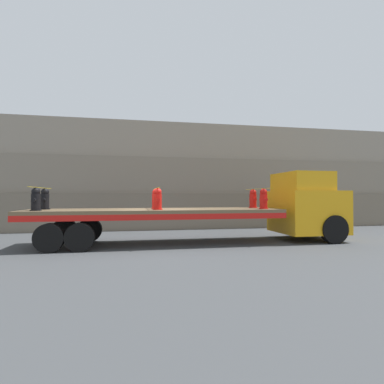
# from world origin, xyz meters

# --- Properties ---
(ground_plane) EXTENTS (120.00, 120.00, 0.00)m
(ground_plane) POSITION_xyz_m (0.00, 0.00, 0.00)
(ground_plane) COLOR #3F4244
(rock_cliff) EXTENTS (60.00, 3.30, 5.93)m
(rock_cliff) POSITION_xyz_m (0.00, 6.24, 2.97)
(rock_cliff) COLOR #706656
(rock_cliff) RESTS_ON ground_plane
(truck_cab) EXTENTS (2.45, 2.60, 2.80)m
(truck_cab) POSITION_xyz_m (6.34, 0.00, 1.42)
(truck_cab) COLOR orange
(truck_cab) RESTS_ON ground_plane
(flatbed_trailer) EXTENTS (9.42, 2.51, 1.33)m
(flatbed_trailer) POSITION_xyz_m (-0.78, 0.00, 1.05)
(flatbed_trailer) COLOR brown
(flatbed_trailer) RESTS_ON ground_plane
(fire_hydrant_black_near_0) EXTENTS (0.37, 0.53, 0.79)m
(fire_hydrant_black_near_0) POSITION_xyz_m (-4.11, -0.53, 1.71)
(fire_hydrant_black_near_0) COLOR black
(fire_hydrant_black_near_0) RESTS_ON flatbed_trailer
(fire_hydrant_black_far_0) EXTENTS (0.37, 0.53, 0.79)m
(fire_hydrant_black_far_0) POSITION_xyz_m (-4.11, 0.53, 1.71)
(fire_hydrant_black_far_0) COLOR black
(fire_hydrant_black_far_0) RESTS_ON flatbed_trailer
(fire_hydrant_red_near_1) EXTENTS (0.37, 0.53, 0.79)m
(fire_hydrant_red_near_1) POSITION_xyz_m (0.00, -0.53, 1.71)
(fire_hydrant_red_near_1) COLOR red
(fire_hydrant_red_near_1) RESTS_ON flatbed_trailer
(fire_hydrant_red_far_1) EXTENTS (0.37, 0.53, 0.79)m
(fire_hydrant_red_far_1) POSITION_xyz_m (0.00, 0.53, 1.71)
(fire_hydrant_red_far_1) COLOR red
(fire_hydrant_red_far_1) RESTS_ON flatbed_trailer
(fire_hydrant_red_near_2) EXTENTS (0.37, 0.53, 0.79)m
(fire_hydrant_red_near_2) POSITION_xyz_m (4.11, -0.53, 1.71)
(fire_hydrant_red_near_2) COLOR red
(fire_hydrant_red_near_2) RESTS_ON flatbed_trailer
(fire_hydrant_red_far_2) EXTENTS (0.37, 0.53, 0.79)m
(fire_hydrant_red_far_2) POSITION_xyz_m (4.11, 0.53, 1.71)
(fire_hydrant_red_far_2) COLOR red
(fire_hydrant_red_far_2) RESTS_ON flatbed_trailer
(cargo_strap_rear) EXTENTS (0.05, 2.60, 0.01)m
(cargo_strap_rear) POSITION_xyz_m (-4.11, 0.00, 2.12)
(cargo_strap_rear) COLOR yellow
(cargo_strap_rear) RESTS_ON fire_hydrant_black_near_0
(cargo_strap_middle) EXTENTS (0.05, 2.60, 0.01)m
(cargo_strap_middle) POSITION_xyz_m (0.00, 0.00, 2.12)
(cargo_strap_middle) COLOR yellow
(cargo_strap_middle) RESTS_ON fire_hydrant_red_near_1
(cargo_strap_front) EXTENTS (0.05, 2.60, 0.01)m
(cargo_strap_front) POSITION_xyz_m (4.11, 0.00, 2.12)
(cargo_strap_front) COLOR yellow
(cargo_strap_front) RESTS_ON fire_hydrant_red_near_2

